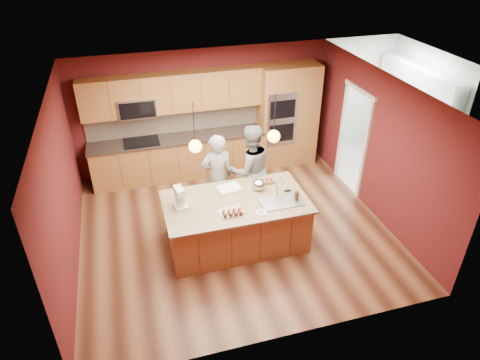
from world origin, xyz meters
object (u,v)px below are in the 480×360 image
object	(u,v)px
person_left	(217,176)
person_right	(250,169)
mixing_bowl	(259,185)
stand_mixer	(180,199)
island	(237,221)

from	to	relation	value
person_left	person_right	distance (m)	0.64
person_left	mixing_bowl	bearing A→B (deg)	125.21
person_right	stand_mixer	xyz separation A→B (m)	(-1.45, -0.86, 0.15)
person_right	stand_mixer	world-z (taller)	person_right
island	mixing_bowl	xyz separation A→B (m)	(0.47, 0.24, 0.53)
island	mixing_bowl	world-z (taller)	island
stand_mixer	mixing_bowl	bearing A→B (deg)	-2.39
person_left	person_right	bearing A→B (deg)	175.06
person_right	stand_mixer	size ratio (longest dim) A/B	4.84
person_right	island	bearing A→B (deg)	54.52
person_left	person_right	xyz separation A→B (m)	(0.64, 0.00, 0.05)
island	stand_mixer	world-z (taller)	island
person_left	stand_mixer	bearing A→B (deg)	41.47
island	person_right	xyz separation A→B (m)	(0.52, 0.93, 0.44)
person_right	stand_mixer	distance (m)	1.69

